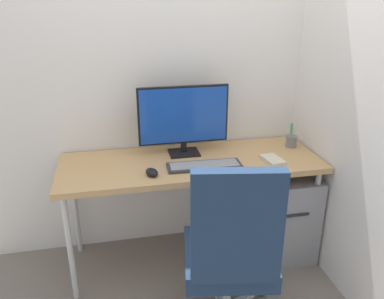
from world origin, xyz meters
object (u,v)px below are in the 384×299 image
object	(u,v)px
filing_cabinet	(274,211)
keyboard	(204,166)
office_chair	(231,251)
notebook	(273,160)
monitor	(183,117)
pen_holder	(291,141)
mouse	(152,172)

from	to	relation	value
filing_cabinet	keyboard	xyz separation A→B (m)	(-0.54, -0.10, 0.45)
office_chair	filing_cabinet	world-z (taller)	office_chair
filing_cabinet	notebook	xyz separation A→B (m)	(-0.09, -0.11, 0.45)
notebook	monitor	bearing A→B (deg)	146.66
monitor	notebook	distance (m)	0.64
filing_cabinet	monitor	distance (m)	0.94
office_chair	filing_cabinet	size ratio (longest dim) A/B	1.70
filing_cabinet	monitor	world-z (taller)	monitor
office_chair	filing_cabinet	xyz separation A→B (m)	(0.54, 0.68, -0.23)
keyboard	notebook	distance (m)	0.45
monitor	pen_holder	size ratio (longest dim) A/B	3.35
notebook	mouse	bearing A→B (deg)	175.92
office_chair	notebook	size ratio (longest dim) A/B	6.19
pen_holder	notebook	bearing A→B (deg)	-136.25
office_chair	filing_cabinet	bearing A→B (deg)	51.63
keyboard	filing_cabinet	bearing A→B (deg)	10.92
monitor	pen_holder	distance (m)	0.79
monitor	pen_holder	xyz separation A→B (m)	(0.76, -0.04, -0.21)
pen_holder	notebook	size ratio (longest dim) A/B	1.04
filing_cabinet	notebook	world-z (taller)	notebook
office_chair	notebook	world-z (taller)	office_chair
monitor	notebook	bearing A→B (deg)	-25.85
filing_cabinet	notebook	size ratio (longest dim) A/B	3.64
mouse	office_chair	bearing A→B (deg)	-76.51
office_chair	keyboard	bearing A→B (deg)	90.31
pen_holder	filing_cabinet	bearing A→B (deg)	-141.59
monitor	keyboard	bearing A→B (deg)	-72.14
office_chair	mouse	size ratio (longest dim) A/B	10.35
filing_cabinet	keyboard	bearing A→B (deg)	-169.08
monitor	keyboard	xyz separation A→B (m)	(0.08, -0.25, -0.24)
mouse	pen_holder	distance (m)	1.04
notebook	filing_cabinet	bearing A→B (deg)	42.89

